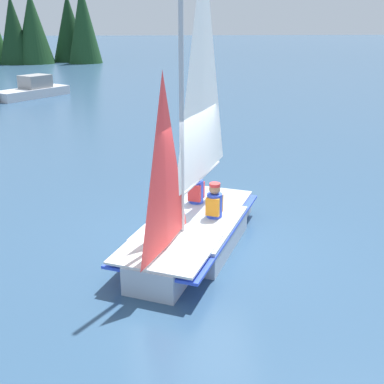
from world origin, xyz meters
name	(u,v)px	position (x,y,z in m)	size (l,w,h in m)	color
ground_plane	(192,245)	(0.00, 0.00, 0.00)	(260.00, 260.00, 0.00)	#2D4C6B
sailboat_main	(193,209)	(0.02, 0.05, 0.72)	(3.14, 4.32, 5.53)	#B2BCCC
sailor_helm	(214,210)	(0.45, 0.22, 0.63)	(0.40, 0.42, 1.16)	black
sailor_crew	(196,196)	(0.18, 1.03, 0.63)	(0.40, 0.42, 1.16)	black
motorboat_distant	(32,90)	(-7.22, 19.40, 0.41)	(3.82, 4.26, 1.18)	silver
treeline_shore	(38,28)	(-11.39, 42.24, 3.29)	(15.42, 5.82, 7.42)	#143319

